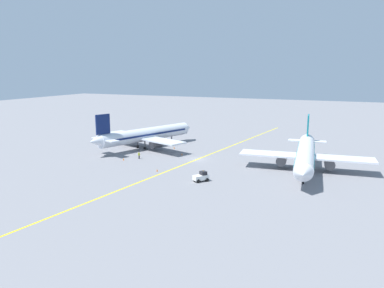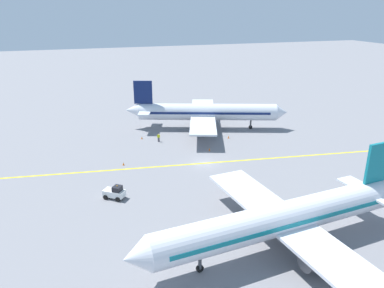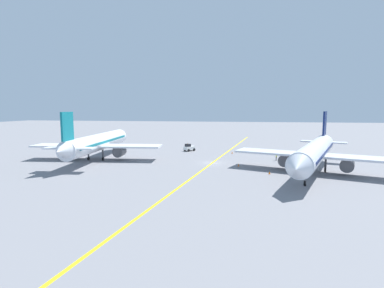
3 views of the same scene
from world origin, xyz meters
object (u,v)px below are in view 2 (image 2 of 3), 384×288
at_px(traffic_cone_far_edge, 209,149).
at_px(airplane_adjacent_stand, 283,219).
at_px(airplane_at_gate, 205,112).
at_px(baggage_tug_white, 115,193).
at_px(ground_crew_worker, 159,137).
at_px(traffic_cone_near_nose, 142,138).
at_px(traffic_cone_mid_apron, 123,164).
at_px(traffic_cone_by_wingtip, 229,137).

bearing_deg(traffic_cone_far_edge, airplane_adjacent_stand, -5.73).
distance_m(airplane_at_gate, baggage_tug_white, 35.29).
distance_m(ground_crew_worker, traffic_cone_near_nose, 3.95).
height_order(baggage_tug_white, ground_crew_worker, baggage_tug_white).
bearing_deg(airplane_adjacent_stand, traffic_cone_far_edge, 174.27).
bearing_deg(airplane_at_gate, ground_crew_worker, -66.38).
bearing_deg(traffic_cone_far_edge, traffic_cone_mid_apron, -83.56).
distance_m(baggage_tug_white, traffic_cone_near_nose, 25.24).
xyz_separation_m(baggage_tug_white, traffic_cone_near_nose, (-23.76, 8.49, -0.63)).
distance_m(airplane_adjacent_stand, baggage_tug_white, 24.02).
relative_size(traffic_cone_mid_apron, traffic_cone_by_wingtip, 1.00).
distance_m(airplane_adjacent_stand, traffic_cone_far_edge, 31.12).
height_order(airplane_at_gate, ground_crew_worker, airplane_at_gate).
distance_m(baggage_tug_white, traffic_cone_by_wingtip, 31.61).
height_order(airplane_adjacent_stand, baggage_tug_white, airplane_adjacent_stand).
relative_size(traffic_cone_by_wingtip, traffic_cone_far_edge, 1.00).
bearing_deg(traffic_cone_by_wingtip, airplane_adjacent_stand, -14.49).
relative_size(baggage_tug_white, traffic_cone_near_nose, 5.99).
distance_m(airplane_at_gate, traffic_cone_mid_apron, 25.52).
xyz_separation_m(airplane_at_gate, traffic_cone_mid_apron, (14.95, -20.40, -3.43)).
distance_m(ground_crew_worker, traffic_cone_by_wingtip, 14.38).
bearing_deg(traffic_cone_far_edge, traffic_cone_by_wingtip, 130.54).
relative_size(airplane_at_gate, traffic_cone_by_wingtip, 62.63).
bearing_deg(airplane_adjacent_stand, baggage_tug_white, -137.20).
xyz_separation_m(traffic_cone_mid_apron, traffic_cone_far_edge, (-1.85, 16.42, 0.00)).
height_order(baggage_tug_white, traffic_cone_mid_apron, baggage_tug_white).
height_order(traffic_cone_mid_apron, traffic_cone_far_edge, same).
distance_m(ground_crew_worker, traffic_cone_far_edge, 11.19).
bearing_deg(traffic_cone_far_edge, airplane_at_gate, 163.10).
xyz_separation_m(airplane_adjacent_stand, traffic_cone_mid_apron, (-28.92, -13.33, -3.43)).
distance_m(airplane_at_gate, ground_crew_worker, 13.26).
distance_m(traffic_cone_near_nose, traffic_cone_by_wingtip, 17.82).
height_order(airplane_adjacent_stand, traffic_cone_by_wingtip, airplane_adjacent_stand).
relative_size(airplane_adjacent_stand, traffic_cone_near_nose, 64.63).
xyz_separation_m(airplane_at_gate, baggage_tug_white, (26.37, -23.28, -2.81)).
relative_size(airplane_at_gate, baggage_tug_white, 10.46).
bearing_deg(baggage_tug_white, traffic_cone_mid_apron, 165.85).
bearing_deg(baggage_tug_white, ground_crew_worker, 151.70).
bearing_deg(traffic_cone_far_edge, baggage_tug_white, -55.48).
bearing_deg(ground_crew_worker, traffic_cone_by_wingtip, 79.70).
relative_size(airplane_at_gate, traffic_cone_near_nose, 62.63).
relative_size(traffic_cone_near_nose, traffic_cone_far_edge, 1.00).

